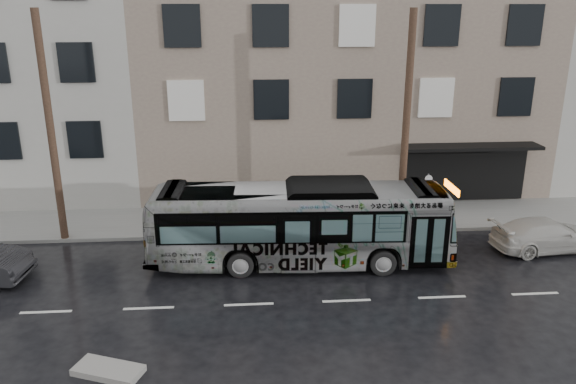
% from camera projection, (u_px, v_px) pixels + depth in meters
% --- Properties ---
extents(ground, '(120.00, 120.00, 0.00)m').
position_uv_depth(ground, '(248.00, 270.00, 20.52)').
color(ground, black).
rests_on(ground, ground).
extents(sidewalk, '(90.00, 3.60, 0.15)m').
position_uv_depth(sidewalk, '(247.00, 220.00, 25.14)').
color(sidewalk, gray).
rests_on(sidewalk, ground).
extents(building_taupe, '(20.00, 12.00, 11.00)m').
position_uv_depth(building_taupe, '(334.00, 77.00, 31.19)').
color(building_taupe, gray).
rests_on(building_taupe, ground).
extents(utility_pole_front, '(0.30, 0.30, 9.00)m').
position_uv_depth(utility_pole_front, '(406.00, 125.00, 22.65)').
color(utility_pole_front, '#4F3627').
rests_on(utility_pole_front, sidewalk).
extents(utility_pole_rear, '(0.30, 0.30, 9.00)m').
position_uv_depth(utility_pole_rear, '(51.00, 130.00, 21.66)').
color(utility_pole_rear, '#4F3627').
rests_on(utility_pole_rear, sidewalk).
extents(sign_post, '(0.06, 0.06, 2.40)m').
position_uv_depth(sign_post, '(426.00, 201.00, 23.76)').
color(sign_post, slate).
rests_on(sign_post, sidewalk).
extents(bus, '(11.22, 3.08, 3.10)m').
position_uv_depth(bus, '(300.00, 224.00, 20.68)').
color(bus, '#B2B2B2').
rests_on(bus, ground).
extents(white_sedan, '(4.56, 2.27, 1.27)m').
position_uv_depth(white_sedan, '(547.00, 235.00, 22.08)').
color(white_sedan, '#B5B3AC').
rests_on(white_sedan, ground).
extents(slush_pile, '(1.97, 1.39, 0.18)m').
position_uv_depth(slush_pile, '(108.00, 370.00, 14.71)').
color(slush_pile, gray).
rests_on(slush_pile, ground).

